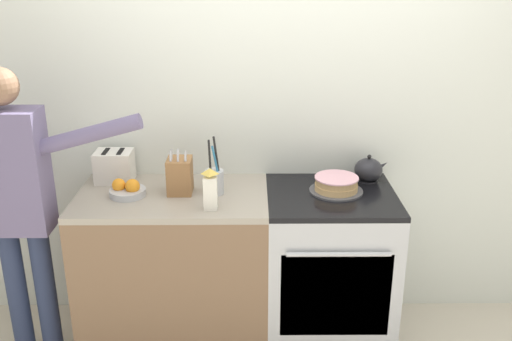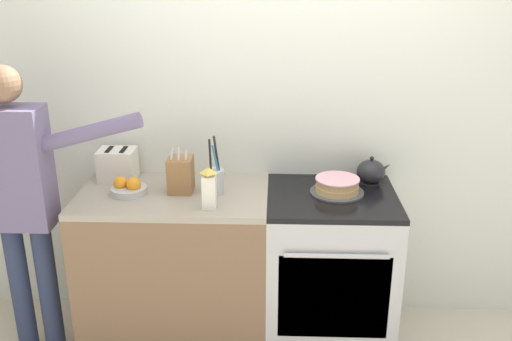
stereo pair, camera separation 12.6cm
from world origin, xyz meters
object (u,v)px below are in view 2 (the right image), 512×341
object	(u,v)px
tea_kettle	(371,172)
stove_range	(329,269)
knife_block	(181,174)
milk_carton	(209,189)
fruit_bowl	(129,188)
utensil_crock	(215,180)
person_baker	(21,191)
toaster	(118,164)
layer_cake	(337,186)

from	to	relation	value
tea_kettle	stove_range	bearing A→B (deg)	-140.56
knife_block	milk_carton	xyz separation A→B (m)	(0.18, -0.22, 0.01)
stove_range	fruit_bowl	bearing A→B (deg)	-179.12
utensil_crock	person_baker	distance (m)	1.03
knife_block	person_baker	bearing A→B (deg)	-166.46
stove_range	milk_carton	bearing A→B (deg)	-163.35
knife_block	toaster	bearing A→B (deg)	156.00
milk_carton	person_baker	distance (m)	1.01
tea_kettle	utensil_crock	world-z (taller)	utensil_crock
knife_block	fruit_bowl	bearing A→B (deg)	-170.88
tea_kettle	person_baker	distance (m)	1.93
stove_range	utensil_crock	world-z (taller)	utensil_crock
stove_range	layer_cake	size ratio (longest dim) A/B	3.09
tea_kettle	fruit_bowl	distance (m)	1.38
layer_cake	person_baker	size ratio (longest dim) A/B	0.18
stove_range	utensil_crock	size ratio (longest dim) A/B	2.72
tea_kettle	person_baker	size ratio (longest dim) A/B	0.12
knife_block	utensil_crock	bearing A→B (deg)	-4.55
knife_block	stove_range	bearing A→B (deg)	-1.94
utensil_crock	milk_carton	world-z (taller)	utensil_crock
tea_kettle	fruit_bowl	world-z (taller)	tea_kettle
layer_cake	person_baker	xyz separation A→B (m)	(-1.69, -0.20, 0.03)
toaster	person_baker	bearing A→B (deg)	-138.01
toaster	layer_cake	bearing A→B (deg)	-7.79
utensil_crock	toaster	xyz separation A→B (m)	(-0.59, 0.19, 0.02)
layer_cake	utensil_crock	bearing A→B (deg)	-178.28
knife_block	milk_carton	world-z (taller)	knife_block
layer_cake	fruit_bowl	size ratio (longest dim) A/B	1.51
utensil_crock	person_baker	world-z (taller)	person_baker
fruit_bowl	tea_kettle	bearing A→B (deg)	8.88
toaster	utensil_crock	bearing A→B (deg)	-18.13
milk_carton	fruit_bowl	bearing A→B (deg)	159.14
stove_range	layer_cake	bearing A→B (deg)	50.65
stove_range	layer_cake	world-z (taller)	layer_cake
fruit_bowl	person_baker	distance (m)	0.56
utensil_crock	fruit_bowl	size ratio (longest dim) A/B	1.71
utensil_crock	fruit_bowl	bearing A→B (deg)	-176.32
stove_range	tea_kettle	xyz separation A→B (m)	(0.24, 0.20, 0.53)
stove_range	knife_block	bearing A→B (deg)	178.06
layer_cake	knife_block	world-z (taller)	knife_block
knife_block	tea_kettle	bearing A→B (deg)	8.82
knife_block	fruit_bowl	xyz separation A→B (m)	(-0.29, -0.05, -0.07)
utensil_crock	fruit_bowl	xyz separation A→B (m)	(-0.48, -0.03, -0.04)
layer_cake	fruit_bowl	bearing A→B (deg)	-177.47
knife_block	milk_carton	size ratio (longest dim) A/B	1.18
tea_kettle	knife_block	distance (m)	1.09
stove_range	milk_carton	size ratio (longest dim) A/B	4.11
tea_kettle	toaster	xyz separation A→B (m)	(-1.48, 0.01, 0.02)
layer_cake	toaster	world-z (taller)	toaster
toaster	person_baker	distance (m)	0.56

